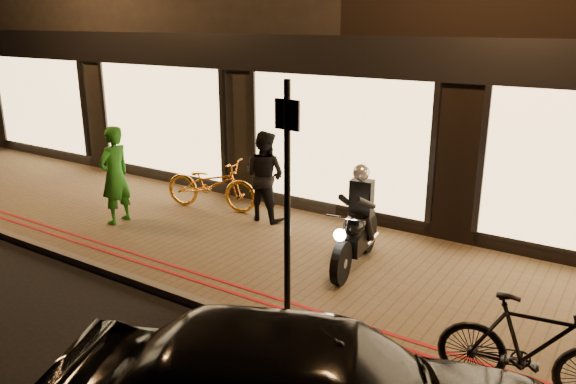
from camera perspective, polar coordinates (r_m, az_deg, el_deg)
The scene contains 10 objects.
ground at distance 7.90m, azimuth -9.52°, elevation -11.53°, with size 90.00×90.00×0.00m, color black.
sidewalk at distance 9.27m, azimuth -1.13°, elevation -6.39°, with size 50.00×4.00×0.12m, color brown.
kerb_stone at distance 7.90m, azimuth -9.29°, elevation -11.01°, with size 50.00×0.14×0.12m, color #59544C.
red_kerb_lines at distance 8.21m, azimuth -6.94°, elevation -9.31°, with size 50.00×0.26×0.01m.
motorcycle at distance 8.58m, azimuth 7.01°, elevation -3.66°, with size 0.65×1.94×1.59m.
sign_post at distance 6.64m, azimuth -0.08°, elevation -0.04°, with size 0.35×0.09×3.00m.
bicycle_gold at distance 11.24m, azimuth -7.80°, elevation 0.79°, with size 0.68×1.95×1.02m, color orange.
bicycle_dark at distance 6.21m, azimuth 23.50°, elevation -14.35°, with size 0.51×1.80×1.08m, color black.
person_green at distance 10.75m, azimuth -17.18°, elevation 1.63°, with size 0.66×0.44×1.82m, color #22721E.
person_dark at distance 10.46m, azimuth -2.41°, elevation 1.64°, with size 0.83×0.65×1.71m, color black.
Camera 1 is at (4.82, -5.02, 3.74)m, focal length 35.00 mm.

